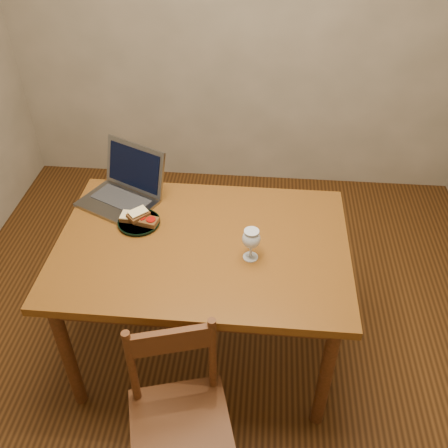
# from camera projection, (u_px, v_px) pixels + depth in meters

# --- Properties ---
(floor) EXTENTS (3.20, 3.20, 0.02)m
(floor) POSITION_uv_depth(u_px,v_px,m) (220.00, 339.00, 2.74)
(floor) COLOR black
(floor) RESTS_ON ground
(back_wall) EXTENTS (3.20, 0.02, 2.60)m
(back_wall) POSITION_uv_depth(u_px,v_px,m) (243.00, 3.00, 3.15)
(back_wall) COLOR gray
(back_wall) RESTS_ON floor
(table) EXTENTS (1.30, 0.90, 0.74)m
(table) POSITION_uv_depth(u_px,v_px,m) (203.00, 257.00, 2.27)
(table) COLOR #532E0D
(table) RESTS_ON floor
(chair) EXTENTS (0.47, 0.45, 0.41)m
(chair) POSITION_uv_depth(u_px,v_px,m) (179.00, 413.00, 1.91)
(chair) COLOR #371F0B
(chair) RESTS_ON floor
(plate) EXTENTS (0.20, 0.20, 0.02)m
(plate) POSITION_uv_depth(u_px,v_px,m) (139.00, 223.00, 2.32)
(plate) COLOR black
(plate) RESTS_ON table
(sandwich_cheese) EXTENTS (0.11, 0.07, 0.03)m
(sandwich_cheese) POSITION_uv_depth(u_px,v_px,m) (132.00, 217.00, 2.31)
(sandwich_cheese) COLOR #381E0C
(sandwich_cheese) RESTS_ON plate
(sandwich_tomato) EXTENTS (0.12, 0.09, 0.03)m
(sandwich_tomato) POSITION_uv_depth(u_px,v_px,m) (146.00, 220.00, 2.29)
(sandwich_tomato) COLOR #381E0C
(sandwich_tomato) RESTS_ON plate
(sandwich_top) EXTENTS (0.11, 0.11, 0.03)m
(sandwich_top) POSITION_uv_depth(u_px,v_px,m) (138.00, 214.00, 2.29)
(sandwich_top) COLOR #381E0C
(sandwich_top) RESTS_ON plate
(milk_glass) EXTENTS (0.08, 0.08, 0.15)m
(milk_glass) POSITION_uv_depth(u_px,v_px,m) (251.00, 244.00, 2.10)
(milk_glass) COLOR white
(milk_glass) RESTS_ON table
(laptop) EXTENTS (0.45, 0.44, 0.25)m
(laptop) POSITION_uv_depth(u_px,v_px,m) (125.00, 186.00, 2.44)
(laptop) COLOR slate
(laptop) RESTS_ON table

